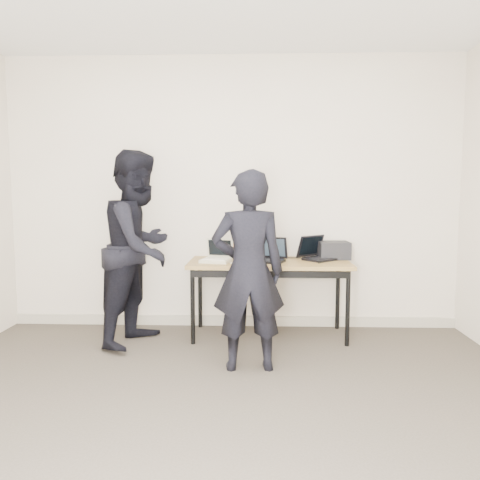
{
  "coord_description": "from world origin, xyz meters",
  "views": [
    {
      "loc": [
        0.24,
        -2.44,
        1.38
      ],
      "look_at": [
        0.1,
        1.6,
        0.95
      ],
      "focal_mm": 35.0,
      "sensor_mm": 36.0,
      "label": 1
    }
  ],
  "objects_px": {
    "leather_satchel": "(251,245)",
    "desk": "(269,268)",
    "laptop_beige": "(217,257)",
    "person_typist": "(248,271)",
    "laptop_center": "(269,256)",
    "equipment_box": "(334,250)",
    "person_observer": "(139,248)",
    "laptop_right": "(317,254)"
  },
  "relations": [
    {
      "from": "laptop_right",
      "to": "desk",
      "type": "bearing_deg",
      "value": 156.2
    },
    {
      "from": "laptop_center",
      "to": "laptop_right",
      "type": "distance_m",
      "value": 0.49
    },
    {
      "from": "leather_satchel",
      "to": "equipment_box",
      "type": "xyz_separation_m",
      "value": [
        0.81,
        -0.04,
        -0.04
      ]
    },
    {
      "from": "leather_satchel",
      "to": "desk",
      "type": "bearing_deg",
      "value": -58.79
    },
    {
      "from": "equipment_box",
      "to": "laptop_beige",
      "type": "bearing_deg",
      "value": -168.21
    },
    {
      "from": "laptop_center",
      "to": "leather_satchel",
      "type": "height_order",
      "value": "leather_satchel"
    },
    {
      "from": "person_typist",
      "to": "person_observer",
      "type": "xyz_separation_m",
      "value": [
        -0.99,
        0.61,
        0.1
      ]
    },
    {
      "from": "laptop_beige",
      "to": "person_typist",
      "type": "bearing_deg",
      "value": -54.71
    },
    {
      "from": "laptop_beige",
      "to": "leather_satchel",
      "type": "relative_size",
      "value": 0.83
    },
    {
      "from": "laptop_beige",
      "to": "person_observer",
      "type": "xyz_separation_m",
      "value": [
        -0.68,
        -0.16,
        0.1
      ]
    },
    {
      "from": "desk",
      "to": "person_typist",
      "type": "height_order",
      "value": "person_typist"
    },
    {
      "from": "desk",
      "to": "laptop_right",
      "type": "relative_size",
      "value": 3.5
    },
    {
      "from": "leather_satchel",
      "to": "person_observer",
      "type": "xyz_separation_m",
      "value": [
        -0.99,
        -0.43,
        0.02
      ]
    },
    {
      "from": "desk",
      "to": "person_observer",
      "type": "bearing_deg",
      "value": -169.7
    },
    {
      "from": "desk",
      "to": "leather_satchel",
      "type": "distance_m",
      "value": 0.34
    },
    {
      "from": "person_observer",
      "to": "equipment_box",
      "type": "bearing_deg",
      "value": -59.66
    },
    {
      "from": "laptop_right",
      "to": "laptop_beige",
      "type": "bearing_deg",
      "value": 150.63
    },
    {
      "from": "laptop_beige",
      "to": "equipment_box",
      "type": "xyz_separation_m",
      "value": [
        1.12,
        0.23,
        0.04
      ]
    },
    {
      "from": "laptop_center",
      "to": "equipment_box",
      "type": "bearing_deg",
      "value": 37.27
    },
    {
      "from": "desk",
      "to": "equipment_box",
      "type": "bearing_deg",
      "value": 17.31
    },
    {
      "from": "laptop_center",
      "to": "leather_satchel",
      "type": "relative_size",
      "value": 0.97
    },
    {
      "from": "desk",
      "to": "laptop_beige",
      "type": "relative_size",
      "value": 4.8
    },
    {
      "from": "desk",
      "to": "leather_satchel",
      "type": "xyz_separation_m",
      "value": [
        -0.18,
        0.23,
        0.19
      ]
    },
    {
      "from": "person_observer",
      "to": "person_typist",
      "type": "bearing_deg",
      "value": -103.89
    },
    {
      "from": "desk",
      "to": "laptop_center",
      "type": "bearing_deg",
      "value": -104.3
    },
    {
      "from": "equipment_box",
      "to": "person_typist",
      "type": "relative_size",
      "value": 0.19
    },
    {
      "from": "person_typist",
      "to": "person_observer",
      "type": "bearing_deg",
      "value": -37.82
    },
    {
      "from": "person_observer",
      "to": "desk",
      "type": "bearing_deg",
      "value": -62.16
    },
    {
      "from": "laptop_center",
      "to": "person_observer",
      "type": "bearing_deg",
      "value": -150.48
    },
    {
      "from": "laptop_beige",
      "to": "equipment_box",
      "type": "relative_size",
      "value": 1.09
    },
    {
      "from": "desk",
      "to": "laptop_center",
      "type": "height_order",
      "value": "laptop_center"
    },
    {
      "from": "person_observer",
      "to": "laptop_beige",
      "type": "bearing_deg",
      "value": -58.64
    },
    {
      "from": "laptop_center",
      "to": "leather_satchel",
      "type": "distance_m",
      "value": 0.3
    },
    {
      "from": "laptop_beige",
      "to": "person_observer",
      "type": "height_order",
      "value": "person_observer"
    },
    {
      "from": "leather_satchel",
      "to": "person_typist",
      "type": "xyz_separation_m",
      "value": [
        -0.01,
        -1.05,
        -0.08
      ]
    },
    {
      "from": "laptop_center",
      "to": "person_observer",
      "type": "distance_m",
      "value": 1.19
    },
    {
      "from": "laptop_center",
      "to": "equipment_box",
      "type": "height_order",
      "value": "laptop_center"
    },
    {
      "from": "desk",
      "to": "leather_satchel",
      "type": "height_order",
      "value": "leather_satchel"
    },
    {
      "from": "laptop_beige",
      "to": "laptop_right",
      "type": "distance_m",
      "value": 0.97
    },
    {
      "from": "leather_satchel",
      "to": "equipment_box",
      "type": "height_order",
      "value": "leather_satchel"
    },
    {
      "from": "laptop_center",
      "to": "laptop_right",
      "type": "relative_size",
      "value": 0.86
    },
    {
      "from": "laptop_right",
      "to": "equipment_box",
      "type": "xyz_separation_m",
      "value": [
        0.17,
        0.06,
        0.03
      ]
    }
  ]
}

